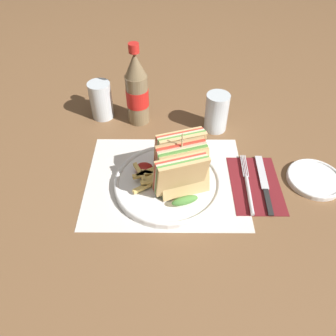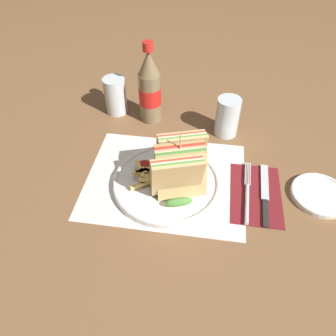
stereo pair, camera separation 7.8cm
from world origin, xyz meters
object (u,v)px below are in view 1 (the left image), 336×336
Objects in this scene: plate_main at (168,183)px; knife at (264,184)px; glass_far at (101,103)px; side_saucer at (315,179)px; fork at (248,188)px; glass_near at (216,114)px; club_sandwich at (181,165)px; coke_bottle_near at (137,91)px.

plate_main is 0.23m from knife.
glass_far reaches higher than side_saucer.
glass_far is at bearing 148.93° from knife.
knife is 1.45× the size of side_saucer.
plate_main reaches higher than knife.
fork is 1.74× the size of glass_far.
glass_near is 0.83× the size of side_saucer.
plate_main is 2.34× the size of glass_far.
club_sandwich is 1.70× the size of glass_far.
glass_far is at bearing 154.47° from side_saucer.
plate_main reaches higher than side_saucer.
fork is 0.49m from glass_far.
glass_far is (-0.39, 0.30, 0.04)m from fork.
glass_far is 0.83× the size of side_saucer.
plate_main is 0.35m from glass_far.
fork is at bearing -168.75° from side_saucer.
coke_bottle_near is at bearing 137.27° from fork.
fork and side_saucer have the same top height.
glass_far is at bearing 128.40° from club_sandwich.
plate_main is at bearing -177.14° from side_saucer.
knife is 0.25m from glass_near.
knife is 1.74× the size of glass_near.
club_sandwich is 0.21m from knife.
fork is at bearing -156.61° from knife.
club_sandwich reaches higher than knife.
glass_far is at bearing 124.83° from plate_main.
fork is 0.25m from glass_near.
club_sandwich is 0.97× the size of fork.
club_sandwich is at bearing -176.97° from knife.
knife is at bearing -66.42° from glass_near.
glass_near reaches higher than fork.
glass_near is at bearing -9.44° from coke_bottle_near.
club_sandwich reaches higher than fork.
coke_bottle_near is 2.13× the size of glass_near.
side_saucer is at bearing -42.81° from glass_near.
coke_bottle_near is at bearing 113.79° from club_sandwich.
club_sandwich is (0.03, -0.00, 0.06)m from plate_main.
club_sandwich is 0.25m from glass_near.
glass_near reaches higher than plate_main.
club_sandwich is at bearing -66.21° from coke_bottle_near.
coke_bottle_near is at bearing -10.83° from glass_far.
coke_bottle_near reaches higher than club_sandwich.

